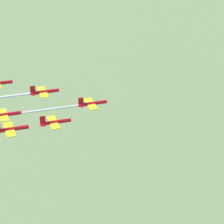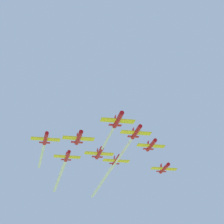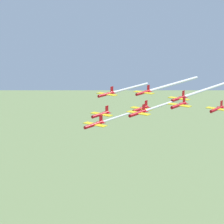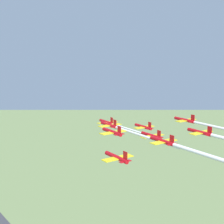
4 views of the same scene
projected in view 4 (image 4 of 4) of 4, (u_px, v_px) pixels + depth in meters
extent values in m
cylinder|color=#B20C14|center=(106.00, 122.00, 152.37)|extent=(10.47, 6.15, 1.35)
cube|color=yellow|center=(107.00, 122.00, 151.77)|extent=(7.24, 10.53, 0.22)
cube|color=#B20C14|center=(112.00, 120.00, 148.39)|extent=(1.83, 1.03, 2.70)
cube|color=#B20C14|center=(112.00, 124.00, 148.69)|extent=(2.96, 4.11, 0.15)
cylinder|color=#B20C14|center=(109.00, 125.00, 133.26)|extent=(10.47, 6.15, 1.35)
cube|color=yellow|center=(110.00, 125.00, 132.66)|extent=(7.24, 10.53, 0.22)
cube|color=#B20C14|center=(115.00, 123.00, 129.28)|extent=(1.83, 1.03, 2.70)
cube|color=#B20C14|center=(115.00, 127.00, 129.58)|extent=(2.96, 4.11, 0.15)
cylinder|color=#B20C14|center=(143.00, 127.00, 144.59)|extent=(10.47, 6.15, 1.35)
cube|color=yellow|center=(144.00, 127.00, 144.00)|extent=(7.24, 10.53, 0.22)
cube|color=#B20C14|center=(150.00, 125.00, 140.61)|extent=(1.83, 1.03, 2.70)
cube|color=#B20C14|center=(150.00, 129.00, 140.92)|extent=(2.96, 4.11, 0.15)
cylinder|color=#B20C14|center=(112.00, 132.00, 114.36)|extent=(10.47, 6.15, 1.35)
cube|color=yellow|center=(113.00, 132.00, 113.76)|extent=(7.24, 10.53, 0.22)
cube|color=#B20C14|center=(119.00, 130.00, 110.38)|extent=(1.83, 1.03, 2.70)
cube|color=#B20C14|center=(119.00, 134.00, 110.69)|extent=(2.96, 4.11, 0.15)
cylinder|color=#B20C14|center=(151.00, 136.00, 125.86)|extent=(10.47, 6.15, 1.35)
cube|color=yellow|center=(152.00, 136.00, 125.27)|extent=(7.24, 10.53, 0.22)
cube|color=#B20C14|center=(159.00, 134.00, 121.88)|extent=(1.83, 1.03, 2.70)
cube|color=#B20C14|center=(159.00, 138.00, 122.19)|extent=(2.96, 4.11, 0.15)
cylinder|color=#B20C14|center=(184.00, 120.00, 135.84)|extent=(10.47, 6.15, 1.35)
cube|color=yellow|center=(186.00, 120.00, 135.25)|extent=(7.24, 10.53, 0.22)
cube|color=#B20C14|center=(193.00, 118.00, 131.86)|extent=(1.83, 1.03, 2.70)
cube|color=#B20C14|center=(193.00, 122.00, 132.17)|extent=(2.96, 4.11, 0.15)
cylinder|color=#B20C14|center=(116.00, 157.00, 96.38)|extent=(10.47, 6.15, 1.35)
cube|color=yellow|center=(118.00, 158.00, 95.78)|extent=(7.24, 10.53, 0.22)
cube|color=#B20C14|center=(125.00, 156.00, 92.40)|extent=(1.83, 1.03, 2.70)
cube|color=#B20C14|center=(125.00, 161.00, 92.70)|extent=(2.96, 4.11, 0.15)
cylinder|color=#B20C14|center=(162.00, 141.00, 106.72)|extent=(10.47, 6.15, 1.35)
cube|color=yellow|center=(164.00, 142.00, 106.12)|extent=(7.24, 10.53, 0.22)
cube|color=#B20C14|center=(172.00, 139.00, 102.74)|extent=(1.83, 1.03, 2.70)
cube|color=#B20C14|center=(172.00, 144.00, 103.05)|extent=(2.96, 4.11, 0.15)
cylinder|color=#B20C14|center=(199.00, 132.00, 117.37)|extent=(10.47, 6.15, 1.35)
cube|color=yellow|center=(201.00, 132.00, 116.78)|extent=(7.24, 10.53, 0.22)
cube|color=#B20C14|center=(210.00, 130.00, 113.39)|extent=(1.83, 1.03, 2.70)
cube|color=#B20C14|center=(209.00, 135.00, 113.70)|extent=(2.96, 4.11, 0.15)
cylinder|color=white|center=(134.00, 131.00, 134.84)|extent=(29.17, 15.13, 0.77)
cylinder|color=white|center=(144.00, 136.00, 114.45)|extent=(32.06, 16.68, 0.91)
cylinder|color=white|center=(224.00, 129.00, 119.63)|extent=(26.41, 13.94, 1.06)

